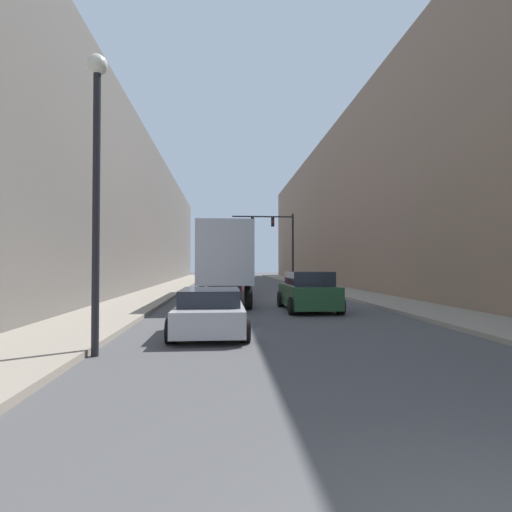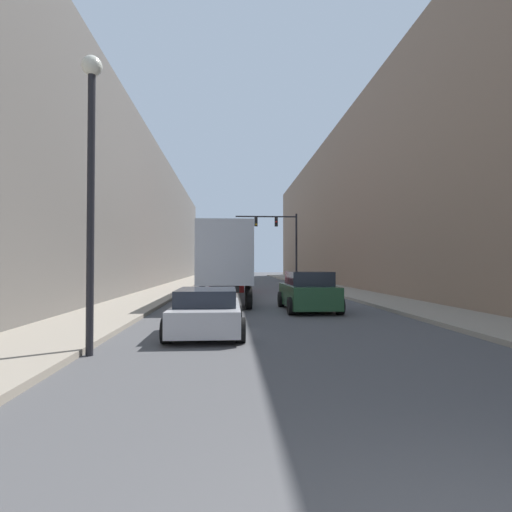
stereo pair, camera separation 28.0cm
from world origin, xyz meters
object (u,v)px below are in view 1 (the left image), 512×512
Objects in this scene: semi_truck at (224,260)px; sedan_car at (210,311)px; suv_car at (308,292)px; traffic_signal_gantry at (279,236)px; street_lamp at (97,161)px.

semi_truck reaches higher than sedan_car.
semi_truck is 3.30× the size of sedan_car.
suv_car reaches higher than sedan_car.
semi_truck is at bearing -109.52° from traffic_signal_gantry.
suv_car is 0.68× the size of street_lamp.
sedan_car is 5.12m from street_lamp.
semi_truck is at bearing 79.11° from street_lamp.
street_lamp is at bearing -100.89° from semi_truck.
suv_car is 22.12m from traffic_signal_gantry.
sedan_car is 0.96× the size of suv_car.
traffic_signal_gantry is at bearing 77.87° from sedan_car.
semi_truck is 3.18× the size of suv_car.
suv_car is 0.64× the size of traffic_signal_gantry.
suv_car is at bearing 53.49° from sedan_car.
sedan_car is at bearing 48.91° from street_lamp.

